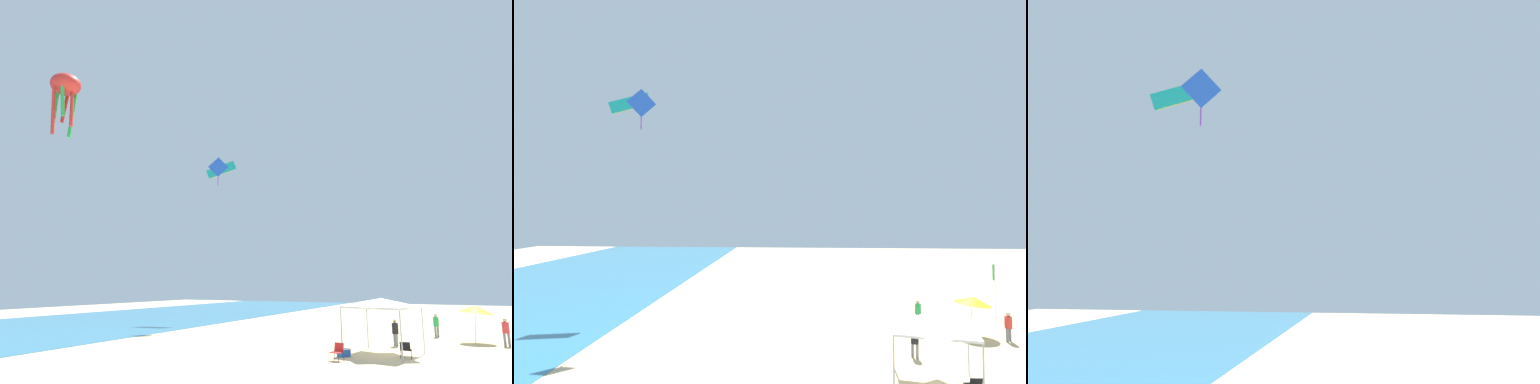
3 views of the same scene
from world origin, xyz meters
The scene contains 13 objects.
ground centered at (0.00, 0.00, -0.05)m, with size 120.00×120.00×0.10m, color #D6BC8C.
ocean_strip centered at (0.00, 32.62, 0.01)m, with size 120.00×23.33×0.02m, color teal.
canopy_tent centered at (0.06, 3.96, 2.62)m, with size 3.90×3.93×2.89m.
beach_umbrella centered at (7.23, -0.63, 2.04)m, with size 2.07×2.10×2.36m.
folding_chair_near_cooler centered at (-3.01, 5.60, 0.47)m, with size 0.73×0.65×0.82m.
folding_chair_left_of_tent centered at (-0.90, 2.71, 0.47)m, with size 0.65×0.57×0.82m.
cooler_box centered at (-1.71, 5.65, 0.20)m, with size 0.74×0.70×0.40m.
person_by_tent centered at (6.20, -2.12, 0.96)m, with size 0.39×0.39×1.64m.
person_watching_sky centered at (9.23, 1.98, 0.93)m, with size 0.38×0.38×1.59m.
person_beachcomber centered at (3.30, 3.83, 0.92)m, with size 0.37×0.37×1.57m.
kite_parafoil_teal centered at (15.07, 23.41, 16.10)m, with size 1.73×3.11×2.03m.
kite_octopus_red centered at (-5.69, 23.58, 17.04)m, with size 2.03×2.03×4.51m.
kite_diamond_blue centered at (9.28, 20.22, 14.51)m, with size 0.98×1.74×2.80m.
Camera 1 is at (-24.36, -0.63, 3.66)m, focal length 29.90 mm.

